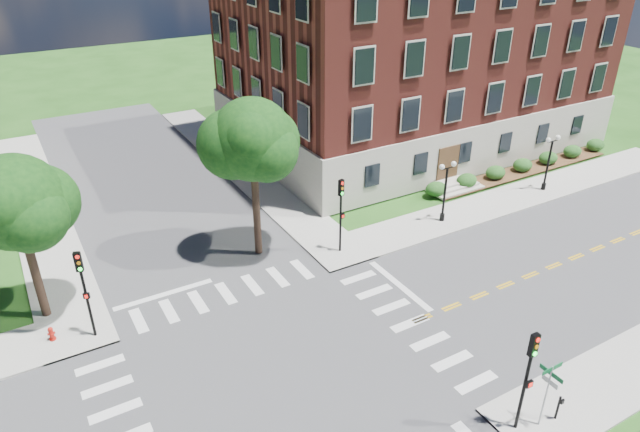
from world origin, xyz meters
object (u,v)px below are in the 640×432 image
traffic_signal_se (528,370)px  street_sign_pole (549,384)px  twin_lamp_west (445,188)px  push_button_post (559,407)px  traffic_signal_nw (84,284)px  twin_lamp_east (549,160)px  fire_hydrant (51,334)px  traffic_signal_ne (341,207)px

traffic_signal_se → street_sign_pole: bearing=-20.9°
twin_lamp_west → push_button_post: size_ratio=3.53×
push_button_post → street_sign_pole: bearing=169.7°
street_sign_pole → traffic_signal_nw: bearing=134.5°
twin_lamp_west → twin_lamp_east: size_ratio=1.00×
traffic_signal_se → fire_hydrant: bearing=135.6°
traffic_signal_ne → fire_hydrant: 16.83m
traffic_signal_ne → traffic_signal_nw: (-14.74, -0.74, 0.00)m
traffic_signal_nw → twin_lamp_west: 22.83m
fire_hydrant → twin_lamp_east: bearing=-0.2°
street_sign_pole → fire_hydrant: (-16.49, 15.58, -1.84)m
twin_lamp_east → fire_hydrant: 34.68m
street_sign_pole → push_button_post: (0.83, -0.15, -1.51)m
twin_lamp_west → street_sign_pole: twin_lamp_west is taller
traffic_signal_nw → twin_lamp_west: size_ratio=1.13×
traffic_signal_ne → push_button_post: 15.97m
traffic_signal_se → push_button_post: bearing=-16.0°
twin_lamp_east → fire_hydrant: twin_lamp_east is taller
traffic_signal_se → street_sign_pole: (0.94, -0.36, -0.88)m
traffic_signal_ne → fire_hydrant: (-16.61, -0.04, -2.72)m
twin_lamp_east → twin_lamp_west: bearing=179.8°
traffic_signal_nw → push_button_post: traffic_signal_nw is taller
push_button_post → twin_lamp_east: bearing=42.1°
traffic_signal_se → twin_lamp_east: 24.34m
traffic_signal_se → push_button_post: (1.77, -0.51, -2.39)m
traffic_signal_nw → push_button_post: bearing=-44.2°
twin_lamp_east → fire_hydrant: (-34.62, 0.11, -2.06)m
twin_lamp_east → push_button_post: 23.37m
traffic_signal_se → traffic_signal_nw: size_ratio=1.00×
traffic_signal_se → fire_hydrant: size_ratio=6.40×
traffic_signal_ne → traffic_signal_nw: size_ratio=1.00×
traffic_signal_se → traffic_signal_ne: bearing=86.0°
street_sign_pole → fire_hydrant: 22.76m
traffic_signal_se → traffic_signal_nw: 19.95m
twin_lamp_east → street_sign_pole: size_ratio=1.36×
traffic_signal_nw → push_button_post: size_ratio=4.00×
traffic_signal_se → twin_lamp_east: (19.07, 15.11, -0.66)m
traffic_signal_nw → street_sign_pole: bearing=-45.5°
twin_lamp_west → traffic_signal_nw: bearing=-178.4°
twin_lamp_east → fire_hydrant: bearing=179.8°
twin_lamp_west → traffic_signal_ne: bearing=179.2°
push_button_post → traffic_signal_se: bearing=164.0°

